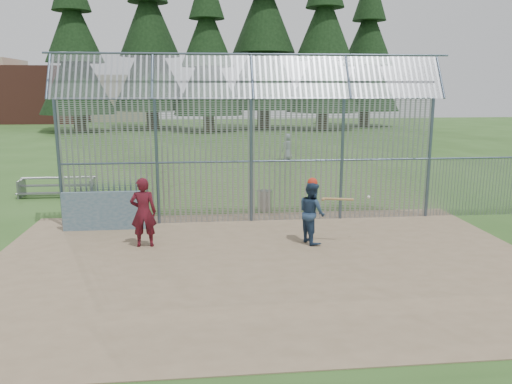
{
  "coord_description": "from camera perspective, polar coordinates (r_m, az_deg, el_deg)",
  "views": [
    {
      "loc": [
        -1.5,
        -12.37,
        4.31
      ],
      "look_at": [
        0.0,
        2.0,
        1.3
      ],
      "focal_mm": 35.0,
      "sensor_mm": 36.0,
      "label": 1
    }
  ],
  "objects": [
    {
      "name": "batting_gear",
      "position": [
        13.94,
        7.08,
        0.72
      ],
      "size": [
        1.8,
        0.43,
        0.63
      ],
      "color": "red",
      "rests_on": "ground"
    },
    {
      "name": "trash_can",
      "position": [
        17.81,
        0.98,
        -0.99
      ],
      "size": [
        0.56,
        0.56,
        0.82
      ],
      "color": "gray",
      "rests_on": "ground"
    },
    {
      "name": "dugout_wall",
      "position": [
        16.02,
        -16.96,
        -2.08
      ],
      "size": [
        2.5,
        0.12,
        1.2
      ],
      "primitive_type": "cube",
      "color": "#38566B",
      "rests_on": "dirt_infield"
    },
    {
      "name": "bleacher",
      "position": [
        21.79,
        -21.77,
        0.61
      ],
      "size": [
        3.0,
        0.95,
        0.72
      ],
      "color": "slate",
      "rests_on": "ground"
    },
    {
      "name": "batter",
      "position": [
        14.1,
        6.4,
        -2.34
      ],
      "size": [
        0.89,
        1.01,
        1.75
      ],
      "primitive_type": "imported",
      "rotation": [
        0.0,
        0.0,
        1.88
      ],
      "color": "navy",
      "rests_on": "dirt_infield"
    },
    {
      "name": "backstop_fence",
      "position": [
        16.27,
        5.85,
        4.82
      ],
      "size": [
        20.09,
        0.81,
        5.3
      ],
      "color": "#47566B",
      "rests_on": "ground"
    },
    {
      "name": "distant_buildings",
      "position": [
        72.2,
        -23.82,
        10.23
      ],
      "size": [
        26.5,
        10.5,
        8.0
      ],
      "color": "brown",
      "rests_on": "ground"
    },
    {
      "name": "ground",
      "position": [
        13.19,
        0.91,
        -7.31
      ],
      "size": [
        120.0,
        120.0,
        0.0
      ],
      "primitive_type": "plane",
      "color": "#2D511E",
      "rests_on": "ground"
    },
    {
      "name": "dirt_infield",
      "position": [
        12.72,
        1.18,
        -8.0
      ],
      "size": [
        14.0,
        10.0,
        0.02
      ],
      "primitive_type": "cube",
      "color": "#756047",
      "rests_on": "ground"
    },
    {
      "name": "conifer_row",
      "position": [
        54.38,
        -2.42,
        18.66
      ],
      "size": [
        38.48,
        12.26,
        20.2
      ],
      "color": "#332319",
      "rests_on": "ground"
    },
    {
      "name": "bg_kid_standing",
      "position": [
        30.72,
        3.64,
        5.17
      ],
      "size": [
        0.92,
        0.85,
        1.58
      ],
      "primitive_type": "imported",
      "rotation": [
        0.0,
        0.0,
        3.74
      ],
      "color": "slate",
      "rests_on": "ground"
    },
    {
      "name": "onlooker",
      "position": [
        14.0,
        -12.75,
        -2.27
      ],
      "size": [
        0.72,
        0.49,
        1.93
      ],
      "primitive_type": "imported",
      "rotation": [
        0.0,
        0.0,
        3.18
      ],
      "color": "maroon",
      "rests_on": "dirt_infield"
    }
  ]
}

